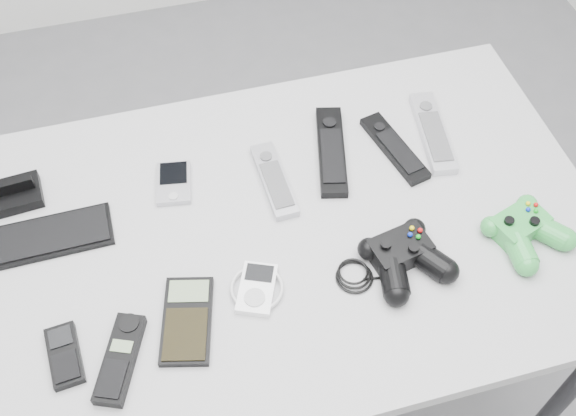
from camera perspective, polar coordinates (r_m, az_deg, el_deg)
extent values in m
plane|color=slate|center=(2.03, -2.69, -13.32)|extent=(3.50, 3.50, 0.00)
cube|color=#A1A1A3|center=(1.30, 0.01, -2.00)|extent=(1.21, 0.78, 0.03)
cylinder|color=black|center=(1.69, 22.19, -14.72)|extent=(0.04, 0.04, 0.78)
cylinder|color=black|center=(1.84, -19.66, -4.44)|extent=(0.04, 0.04, 0.78)
cylinder|color=black|center=(1.95, 13.14, 2.59)|extent=(0.04, 0.04, 0.78)
cube|color=black|center=(1.34, -19.43, -2.24)|extent=(0.23, 0.10, 0.01)
cube|color=black|center=(1.41, -22.11, 1.40)|extent=(0.10, 0.09, 0.05)
cube|color=#A2A2A9|center=(1.36, -9.65, 2.13)|extent=(0.08, 0.11, 0.02)
cube|color=#A2A2A9|center=(1.34, -1.19, 2.42)|extent=(0.05, 0.19, 0.02)
cube|color=black|center=(1.39, 3.69, 4.90)|extent=(0.11, 0.24, 0.02)
cube|color=black|center=(1.42, 9.01, 5.07)|extent=(0.09, 0.20, 0.02)
cube|color=#B8B7BF|center=(1.46, 12.15, 6.34)|extent=(0.08, 0.23, 0.02)
cube|color=black|center=(1.20, -18.40, -11.73)|extent=(0.06, 0.12, 0.02)
cube|color=black|center=(1.17, -14.04, -12.27)|extent=(0.11, 0.16, 0.02)
cube|color=black|center=(1.19, -8.55, -9.37)|extent=(0.12, 0.18, 0.02)
cube|color=white|center=(1.20, -2.65, -6.80)|extent=(0.13, 0.13, 0.02)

